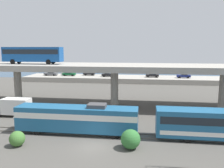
% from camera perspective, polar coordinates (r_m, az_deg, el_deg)
% --- Properties ---
extents(ground_plane, '(260.00, 260.00, 0.00)m').
position_cam_1_polar(ground_plane, '(29.19, -4.66, -14.61)').
color(ground_plane, '#4C4944').
extents(rail_strip_near, '(110.00, 0.12, 0.12)m').
position_cam_1_polar(rail_strip_near, '(32.13, -3.36, -12.25)').
color(rail_strip_near, '#59544C').
rests_on(rail_strip_near, ground_plane).
extents(rail_strip_far, '(110.00, 0.12, 0.12)m').
position_cam_1_polar(rail_strip_far, '(33.48, -2.86, -11.36)').
color(rail_strip_far, '#59544C').
rests_on(rail_strip_far, ground_plane).
extents(train_locomotive, '(17.53, 3.04, 4.18)m').
position_cam_1_polar(train_locomotive, '(33.06, -9.80, -7.85)').
color(train_locomotive, '#1E5984').
rests_on(train_locomotive, ground_plane).
extents(highway_overpass, '(96.00, 11.30, 8.24)m').
position_cam_1_polar(highway_overpass, '(46.70, 0.60, 3.66)').
color(highway_overpass, '#9E998E').
rests_on(highway_overpass, ground_plane).
extents(transit_bus_on_overpass, '(12.00, 2.68, 3.40)m').
position_cam_1_polar(transit_bus_on_overpass, '(50.84, -18.37, 6.88)').
color(transit_bus_on_overpass, '#14478C').
rests_on(transit_bus_on_overpass, highway_overpass).
extents(service_truck_west, '(6.80, 2.46, 3.04)m').
position_cam_1_polar(service_truck_west, '(44.04, -22.86, -4.98)').
color(service_truck_west, '#515459').
rests_on(service_truck_west, ground_plane).
extents(pier_parking_lot, '(71.12, 11.94, 1.62)m').
position_cam_1_polar(pier_parking_lot, '(82.06, 3.74, 1.19)').
color(pier_parking_lot, '#9E998E').
rests_on(pier_parking_lot, ground_plane).
extents(parked_car_0, '(4.38, 1.96, 1.50)m').
position_cam_1_polar(parked_car_0, '(81.68, 16.73, 1.92)').
color(parked_car_0, navy).
rests_on(parked_car_0, pier_parking_lot).
extents(parked_car_1, '(4.51, 1.89, 1.50)m').
position_cam_1_polar(parked_car_1, '(85.51, -10.25, 2.44)').
color(parked_car_1, '#0C4C26').
rests_on(parked_car_1, pier_parking_lot).
extents(parked_car_2, '(4.05, 1.95, 1.50)m').
position_cam_1_polar(parked_car_2, '(85.96, -5.49, 2.57)').
color(parked_car_2, black).
rests_on(parked_car_2, pier_parking_lot).
extents(parked_car_3, '(4.36, 1.98, 1.50)m').
position_cam_1_polar(parked_car_3, '(88.38, -10.55, 2.64)').
color(parked_car_3, silver).
rests_on(parked_car_3, pier_parking_lot).
extents(parked_car_4, '(4.62, 1.96, 1.50)m').
position_cam_1_polar(parked_car_4, '(87.60, -14.36, 2.46)').
color(parked_car_4, '#515459').
rests_on(parked_car_4, pier_parking_lot).
extents(parked_car_5, '(4.05, 1.99, 1.50)m').
position_cam_1_polar(parked_car_5, '(81.56, -1.04, 2.28)').
color(parked_car_5, black).
rests_on(parked_car_5, pier_parking_lot).
extents(parked_car_6, '(4.32, 1.99, 1.50)m').
position_cam_1_polar(parked_car_6, '(81.24, 9.60, 2.14)').
color(parked_car_6, black).
rests_on(parked_car_6, pier_parking_lot).
extents(harbor_water, '(140.00, 36.00, 0.01)m').
position_cam_1_polar(harbor_water, '(104.94, 4.67, 2.39)').
color(harbor_water, navy).
rests_on(harbor_water, ground_plane).
extents(shrub_left, '(1.83, 1.83, 1.83)m').
position_cam_1_polar(shrub_left, '(30.92, -21.70, -12.03)').
color(shrub_left, '#3F6F30').
rests_on(shrub_left, ground_plane).
extents(shrub_right, '(2.28, 2.28, 2.28)m').
position_cam_1_polar(shrub_right, '(28.16, 4.44, -13.00)').
color(shrub_right, '#2F6D32').
rests_on(shrub_right, ground_plane).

